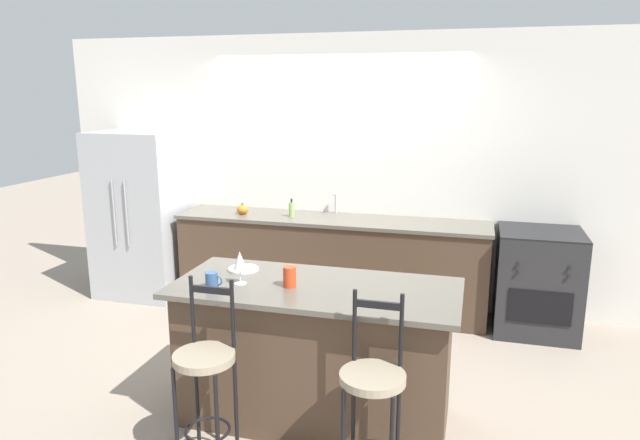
% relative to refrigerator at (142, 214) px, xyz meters
% --- Properties ---
extents(ground_plane, '(18.00, 18.00, 0.00)m').
position_rel_refrigerator_xyz_m(ground_plane, '(2.05, -0.27, -0.87)').
color(ground_plane, gray).
extents(wall_back, '(6.00, 0.07, 2.70)m').
position_rel_refrigerator_xyz_m(wall_back, '(2.05, 0.39, 0.48)').
color(wall_back, silver).
rests_on(wall_back, ground_plane).
extents(back_counter, '(3.08, 0.65, 0.93)m').
position_rel_refrigerator_xyz_m(back_counter, '(2.05, 0.09, -0.40)').
color(back_counter, '#4C3828').
rests_on(back_counter, ground_plane).
extents(sink_faucet, '(0.02, 0.13, 0.22)m').
position_rel_refrigerator_xyz_m(sink_faucet, '(2.05, 0.28, 0.20)').
color(sink_faucet, '#ADAFB5').
rests_on(sink_faucet, back_counter).
extents(kitchen_island, '(1.84, 0.83, 0.94)m').
position_rel_refrigerator_xyz_m(kitchen_island, '(2.45, -1.88, -0.40)').
color(kitchen_island, '#4C3828').
rests_on(kitchen_island, ground_plane).
extents(refrigerator, '(0.89, 0.77, 1.74)m').
position_rel_refrigerator_xyz_m(refrigerator, '(0.00, 0.00, 0.00)').
color(refrigerator, '#ADAFB5').
rests_on(refrigerator, ground_plane).
extents(oven_range, '(0.72, 0.70, 0.94)m').
position_rel_refrigerator_xyz_m(oven_range, '(3.99, 0.03, -0.40)').
color(oven_range, '#28282B').
rests_on(oven_range, ground_plane).
extents(bar_stool_near, '(0.36, 0.36, 1.11)m').
position_rel_refrigerator_xyz_m(bar_stool_near, '(1.96, -2.49, -0.30)').
color(bar_stool_near, black).
rests_on(bar_stool_near, ground_plane).
extents(bar_stool_far, '(0.36, 0.36, 1.11)m').
position_rel_refrigerator_xyz_m(bar_stool_far, '(2.93, -2.46, -0.30)').
color(bar_stool_far, black).
rests_on(bar_stool_far, ground_plane).
extents(dinner_plate, '(0.21, 0.21, 0.02)m').
position_rel_refrigerator_xyz_m(dinner_plate, '(1.87, -1.69, 0.07)').
color(dinner_plate, white).
rests_on(dinner_plate, kitchen_island).
extents(wine_glass, '(0.08, 0.08, 0.22)m').
position_rel_refrigerator_xyz_m(wine_glass, '(1.97, -1.97, 0.22)').
color(wine_glass, white).
rests_on(wine_glass, kitchen_island).
extents(coffee_mug, '(0.11, 0.08, 0.10)m').
position_rel_refrigerator_xyz_m(coffee_mug, '(1.83, -2.09, 0.12)').
color(coffee_mug, '#335689').
rests_on(coffee_mug, kitchen_island).
extents(tumbler_cup, '(0.08, 0.08, 0.13)m').
position_rel_refrigerator_xyz_m(tumbler_cup, '(2.29, -1.94, 0.13)').
color(tumbler_cup, red).
rests_on(tumbler_cup, kitchen_island).
extents(pumpkin_decoration, '(0.12, 0.12, 0.12)m').
position_rel_refrigerator_xyz_m(pumpkin_decoration, '(1.14, 0.01, 0.11)').
color(pumpkin_decoration, orange).
rests_on(pumpkin_decoration, back_counter).
extents(soap_bottle, '(0.05, 0.05, 0.18)m').
position_rel_refrigerator_xyz_m(soap_bottle, '(1.66, 0.02, 0.14)').
color(soap_bottle, '#89B260').
rests_on(soap_bottle, back_counter).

